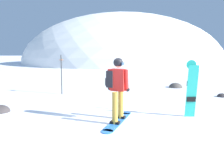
# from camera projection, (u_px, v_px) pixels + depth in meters

# --- Properties ---
(ground_plane) EXTENTS (300.00, 300.00, 0.00)m
(ground_plane) POSITION_uv_depth(u_px,v_px,m) (104.00, 119.00, 5.65)
(ground_plane) COLOR white
(ridge_peak_main) EXTENTS (35.66, 32.09, 17.98)m
(ridge_peak_main) POSITION_uv_depth(u_px,v_px,m) (122.00, 63.00, 38.51)
(ridge_peak_main) COLOR white
(ridge_peak_main) RESTS_ON ground
(snowboarder_main) EXTENTS (0.79, 1.75, 1.71)m
(snowboarder_main) POSITION_uv_depth(u_px,v_px,m) (117.00, 88.00, 5.38)
(snowboarder_main) COLOR blue
(snowboarder_main) RESTS_ON ground
(spare_snowboard) EXTENTS (0.28, 0.25, 1.65)m
(spare_snowboard) POSITION_uv_depth(u_px,v_px,m) (192.00, 89.00, 5.73)
(spare_snowboard) COLOR #23B7A3
(spare_snowboard) RESTS_ON ground
(piste_marker_near) EXTENTS (0.20, 0.20, 1.80)m
(piste_marker_near) POSITION_uv_depth(u_px,v_px,m) (61.00, 71.00, 9.01)
(piste_marker_near) COLOR black
(piste_marker_near) RESTS_ON ground
(rock_dark) EXTENTS (0.71, 0.60, 0.50)m
(rock_dark) POSITION_uv_depth(u_px,v_px,m) (176.00, 87.00, 10.89)
(rock_dark) COLOR #4C4742
(rock_dark) RESTS_ON ground
(rock_mid) EXTENTS (0.62, 0.53, 0.44)m
(rock_mid) POSITION_uv_depth(u_px,v_px,m) (0.00, 112.00, 6.35)
(rock_mid) COLOR #383333
(rock_mid) RESTS_ON ground
(rock_small) EXTENTS (0.41, 0.35, 0.29)m
(rock_small) POSITION_uv_depth(u_px,v_px,m) (222.00, 97.00, 8.56)
(rock_small) COLOR #383333
(rock_small) RESTS_ON ground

